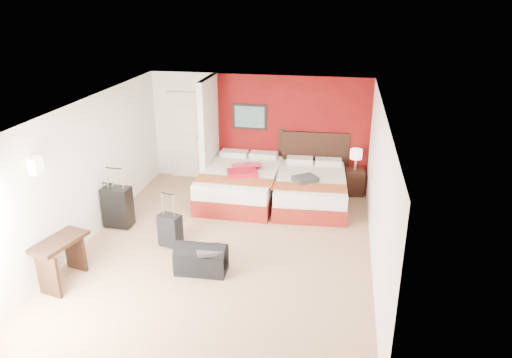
% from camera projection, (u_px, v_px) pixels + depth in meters
% --- Properties ---
extents(ground, '(6.50, 6.50, 0.00)m').
position_uv_depth(ground, '(226.00, 246.00, 8.51)').
color(ground, tan).
rests_on(ground, ground).
extents(room_walls, '(5.02, 6.52, 2.50)m').
position_uv_depth(room_walls, '(173.00, 150.00, 9.58)').
color(room_walls, white).
rests_on(room_walls, ground).
extents(red_accent_panel, '(3.50, 0.04, 2.50)m').
position_uv_depth(red_accent_panel, '(291.00, 131.00, 10.88)').
color(red_accent_panel, maroon).
rests_on(red_accent_panel, ground).
extents(partition_wall, '(0.12, 1.20, 2.50)m').
position_uv_depth(partition_wall, '(209.00, 135.00, 10.61)').
color(partition_wall, silver).
rests_on(partition_wall, ground).
extents(entry_door, '(0.82, 0.06, 2.05)m').
position_uv_depth(entry_door, '(186.00, 135.00, 11.36)').
color(entry_door, silver).
rests_on(entry_door, ground).
extents(bed_left, '(1.59, 2.24, 0.66)m').
position_uv_depth(bed_left, '(241.00, 184.00, 10.35)').
color(bed_left, white).
rests_on(bed_left, ground).
extents(bed_right, '(1.56, 2.14, 0.62)m').
position_uv_depth(bed_right, '(311.00, 190.00, 10.09)').
color(bed_right, white).
rests_on(bed_right, ground).
extents(red_suitcase_open, '(0.85, 0.99, 0.10)m').
position_uv_depth(red_suitcase_open, '(244.00, 169.00, 10.10)').
color(red_suitcase_open, '#AC0E23').
rests_on(red_suitcase_open, bed_left).
extents(jacket_bundle, '(0.57, 0.56, 0.11)m').
position_uv_depth(jacket_bundle, '(305.00, 179.00, 9.70)').
color(jacket_bundle, '#3E3D43').
rests_on(jacket_bundle, bed_right).
extents(nightstand, '(0.46, 0.46, 0.57)m').
position_uv_depth(nightstand, '(354.00, 182.00, 10.61)').
color(nightstand, black).
rests_on(nightstand, ground).
extents(table_lamp, '(0.30, 0.30, 0.46)m').
position_uv_depth(table_lamp, '(356.00, 160.00, 10.42)').
color(table_lamp, silver).
rests_on(table_lamp, nightstand).
extents(suitcase_black, '(0.53, 0.34, 0.77)m').
position_uv_depth(suitcase_black, '(118.00, 208.00, 9.09)').
color(suitcase_black, black).
rests_on(suitcase_black, ground).
extents(suitcase_charcoal, '(0.44, 0.34, 0.57)m').
position_uv_depth(suitcase_charcoal, '(170.00, 232.00, 8.42)').
color(suitcase_charcoal, black).
rests_on(suitcase_charcoal, ground).
extents(suitcase_navy, '(0.36, 0.23, 0.49)m').
position_uv_depth(suitcase_navy, '(111.00, 213.00, 9.24)').
color(suitcase_navy, black).
rests_on(suitcase_navy, ground).
extents(duffel_bag, '(0.83, 0.46, 0.41)m').
position_uv_depth(duffel_bag, '(201.00, 260.00, 7.68)').
color(duffel_bag, black).
rests_on(duffel_bag, ground).
extents(jacket_draped, '(0.51, 0.48, 0.05)m').
position_uv_depth(jacket_draped, '(209.00, 250.00, 7.52)').
color(jacket_draped, '#39383D').
rests_on(jacket_draped, duffel_bag).
extents(desk, '(0.63, 0.95, 0.73)m').
position_uv_depth(desk, '(62.00, 261.00, 7.35)').
color(desk, black).
rests_on(desk, ground).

